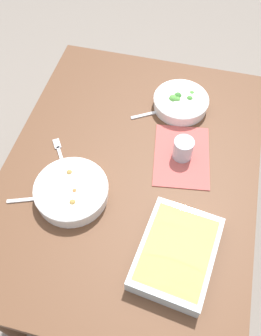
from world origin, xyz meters
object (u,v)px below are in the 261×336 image
(stew_bowl, at_px, (71,191))
(fork_on_table, at_px, (60,154))
(drink_cup, at_px, (183,150))
(spoon_by_broccoli, at_px, (158,112))
(spoon_by_stew, at_px, (41,198))
(broccoli_bowl, at_px, (181,102))
(baking_dish, at_px, (177,253))

(stew_bowl, height_order, fork_on_table, stew_bowl)
(stew_bowl, distance_m, drink_cup, 0.42)
(spoon_by_broccoli, height_order, fork_on_table, spoon_by_broccoli)
(spoon_by_broccoli, bearing_deg, stew_bowl, -24.79)
(spoon_by_stew, bearing_deg, spoon_by_broccoli, 147.57)
(drink_cup, height_order, spoon_by_broccoli, drink_cup)
(broccoli_bowl, xyz_separation_m, spoon_by_broccoli, (0.05, -0.08, -0.02))
(stew_bowl, xyz_separation_m, drink_cup, (-0.26, 0.33, 0.01))
(baking_dish, relative_size, spoon_by_broccoli, 2.04)
(baking_dish, relative_size, drink_cup, 3.82)
(spoon_by_stew, relative_size, fork_on_table, 1.08)
(broccoli_bowl, height_order, baking_dish, broccoli_bowl)
(baking_dish, xyz_separation_m, spoon_by_stew, (-0.09, -0.48, -0.03))
(baking_dish, height_order, drink_cup, drink_cup)
(broccoli_bowl, relative_size, drink_cup, 2.59)
(broccoli_bowl, bearing_deg, stew_bowl, -29.99)
(drink_cup, bearing_deg, fork_on_table, -76.67)
(spoon_by_stew, bearing_deg, fork_on_table, 179.82)
(stew_bowl, relative_size, spoon_by_broccoli, 1.57)
(spoon_by_stew, xyz_separation_m, fork_on_table, (-0.19, 0.00, -0.00))
(spoon_by_broccoli, bearing_deg, drink_cup, 33.72)
(stew_bowl, relative_size, broccoli_bowl, 1.14)
(broccoli_bowl, xyz_separation_m, drink_cup, (0.24, 0.05, 0.01))
(broccoli_bowl, distance_m, fork_on_table, 0.52)
(spoon_by_stew, bearing_deg, stew_bowl, 110.34)
(fork_on_table, bearing_deg, baking_dish, 59.56)
(drink_cup, xyz_separation_m, spoon_by_stew, (0.29, -0.43, -0.03))
(baking_dish, height_order, spoon_by_broccoli, baking_dish)
(stew_bowl, distance_m, spoon_by_broccoli, 0.49)
(broccoli_bowl, height_order, spoon_by_broccoli, broccoli_bowl)
(stew_bowl, bearing_deg, spoon_by_broccoli, 155.21)
(spoon_by_broccoli, bearing_deg, fork_on_table, -46.24)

